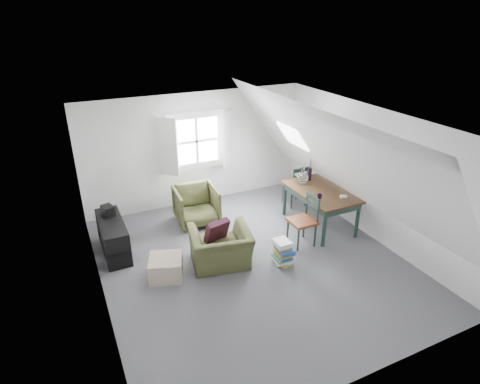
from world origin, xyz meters
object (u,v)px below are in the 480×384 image
dining_table (320,195)px  media_shelf (114,239)px  dining_chair_near (304,220)px  ottoman (166,267)px  magazine_stack (283,252)px  dining_chair_far (296,185)px  armchair_near (221,264)px  armchair_far (197,222)px

dining_table → media_shelf: size_ratio=1.27×
dining_table → dining_chair_near: 0.84m
ottoman → dining_table: 3.36m
magazine_stack → ottoman: bearing=165.6°
dining_chair_far → magazine_stack: bearing=38.5°
armchair_near → magazine_stack: bearing=167.1°
armchair_near → dining_table: size_ratio=0.65×
dining_chair_far → magazine_stack: dining_chair_far is taller
media_shelf → armchair_near: bearing=-32.6°
dining_table → media_shelf: (-3.96, 0.75, -0.40)m
armchair_near → ottoman: ottoman is taller
dining_chair_near → armchair_far: bearing=-138.6°
dining_table → magazine_stack: dining_table is taller
dining_chair_near → magazine_stack: (-0.67, -0.40, -0.28)m
ottoman → media_shelf: (-0.65, 1.10, 0.11)m
dining_chair_far → media_shelf: 4.05m
ottoman → dining_chair_near: bearing=-2.3°
dining_chair_far → dining_chair_near: size_ratio=0.98×
armchair_near → magazine_stack: 1.11m
armchair_far → dining_table: (2.21, -1.20, 0.68)m
dining_table → ottoman: bearing=-169.7°
armchair_near → dining_chair_far: bearing=-138.5°
armchair_far → media_shelf: media_shelf is taller
armchair_far → dining_chair_far: size_ratio=0.89×
dining_chair_near → media_shelf: dining_chair_near is taller
dining_table → dining_chair_far: (0.08, 1.01, -0.18)m
dining_table → media_shelf: bearing=173.6°
ottoman → dining_chair_far: (3.39, 1.36, 0.32)m
armchair_near → media_shelf: (-1.61, 1.15, 0.29)m
ottoman → dining_chair_near: 2.65m
dining_chair_near → dining_table: bearing=122.4°
dining_chair_far → armchair_far: bearing=-18.6°
dining_table → magazine_stack: 1.66m
dining_chair_near → magazine_stack: bearing=-60.8°
armchair_near → dining_table: 2.48m
magazine_stack → dining_chair_near: bearing=30.5°
armchair_near → dining_chair_near: 1.74m
dining_table → dining_chair_far: size_ratio=1.65×
dining_table → magazine_stack: size_ratio=3.55×
armchair_far → magazine_stack: 2.23m
armchair_far → armchair_near: bearing=-90.9°
dining_chair_far → media_shelf: (-4.03, -0.27, -0.21)m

